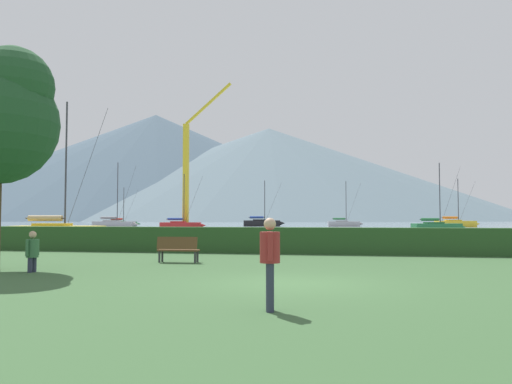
# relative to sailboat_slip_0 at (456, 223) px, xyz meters

# --- Properties ---
(ground_plane) EXTENTS (1000.00, 1000.00, 0.00)m
(ground_plane) POSITION_rel_sailboat_slip_0_xyz_m (-19.14, -86.15, -0.65)
(ground_plane) COLOR #385B33
(harbor_water) EXTENTS (320.00, 246.00, 0.00)m
(harbor_water) POSITION_rel_sailboat_slip_0_xyz_m (-19.14, 50.85, -0.65)
(harbor_water) COLOR #8499A8
(harbor_water) RESTS_ON ground_plane
(hedge_line) EXTENTS (80.00, 1.20, 1.20)m
(hedge_line) POSITION_rel_sailboat_slip_0_xyz_m (-19.14, -75.15, -0.05)
(hedge_line) COLOR #284C23
(hedge_line) RESTS_ON ground_plane
(sailboat_slip_0) EXTENTS (8.14, 3.92, 8.73)m
(sailboat_slip_0) POSITION_rel_sailboat_slip_0_xyz_m (0.00, 0.00, 0.00)
(sailboat_slip_0) COLOR gold
(sailboat_slip_0) RESTS_ON harbor_water
(sailboat_slip_1) EXTENTS (6.83, 3.34, 7.49)m
(sailboat_slip_1) POSITION_rel_sailboat_slip_0_xyz_m (-61.86, -6.10, -0.10)
(sailboat_slip_1) COLOR #236B38
(sailboat_slip_1) RESTS_ON harbor_water
(sailboat_slip_3) EXTENTS (7.07, 2.99, 8.71)m
(sailboat_slip_3) POSITION_rel_sailboat_slip_0_xyz_m (-19.98, 2.24, -0.08)
(sailboat_slip_3) COLOR #9E9EA3
(sailboat_slip_3) RESTS_ON harbor_water
(sailboat_slip_4) EXTENTS (7.10, 2.93, 8.40)m
(sailboat_slip_4) POSITION_rel_sailboat_slip_0_xyz_m (-43.98, -23.05, -0.08)
(sailboat_slip_4) COLOR red
(sailboat_slip_4) RESTS_ON harbor_water
(sailboat_slip_8) EXTENTS (7.86, 3.28, 10.43)m
(sailboat_slip_8) POSITION_rel_sailboat_slip_0_xyz_m (-39.45, -63.72, -0.01)
(sailboat_slip_8) COLOR gold
(sailboat_slip_8) RESTS_ON harbor_water
(sailboat_slip_9) EXTENTS (6.98, 3.58, 8.61)m
(sailboat_slip_9) POSITION_rel_sailboat_slip_0_xyz_m (-7.60, -30.31, -0.08)
(sailboat_slip_9) COLOR #236B38
(sailboat_slip_9) RESTS_ON harbor_water
(sailboat_slip_10) EXTENTS (8.44, 4.02, 9.05)m
(sailboat_slip_10) POSITION_rel_sailboat_slip_0_xyz_m (-36.00, 2.50, 0.02)
(sailboat_slip_10) COLOR black
(sailboat_slip_10) RESTS_ON harbor_water
(sailboat_slip_11) EXTENTS (7.85, 2.80, 10.88)m
(sailboat_slip_11) POSITION_rel_sailboat_slip_0_xyz_m (-57.16, -18.55, 0.00)
(sailboat_slip_11) COLOR #9E9EA3
(sailboat_slip_11) RESTS_ON harbor_water
(park_bench_under_tree) EXTENTS (1.54, 0.53, 0.95)m
(park_bench_under_tree) POSITION_rel_sailboat_slip_0_xyz_m (-23.99, -80.90, -0.13)
(park_bench_under_tree) COLOR brown
(park_bench_under_tree) RESTS_ON ground_plane
(person_seated_viewer) EXTENTS (0.36, 0.57, 1.25)m
(person_seated_viewer) POSITION_rel_sailboat_slip_0_xyz_m (-27.17, -85.01, 0.03)
(person_seated_viewer) COLOR #2D3347
(person_seated_viewer) RESTS_ON ground_plane
(person_standing_walker) EXTENTS (0.36, 0.56, 1.65)m
(person_standing_walker) POSITION_rel_sailboat_slip_0_xyz_m (-19.01, -90.12, 0.32)
(person_standing_walker) COLOR #2D3347
(person_standing_walker) RESTS_ON ground_plane
(dock_crane) EXTENTS (8.36, 2.00, 22.85)m
(dock_crane) POSITION_rel_sailboat_slip_0_xyz_m (-43.74, -20.75, 7.12)
(dock_crane) COLOR #333338
(dock_crane) RESTS_ON ground_plane
(distant_hill_west_ridge) EXTENTS (347.02, 347.02, 78.33)m
(distant_hill_west_ridge) POSITION_rel_sailboat_slip_0_xyz_m (-164.32, 264.87, 38.51)
(distant_hill_west_ridge) COLOR #425666
(distant_hill_west_ridge) RESTS_ON ground_plane
(distant_hill_central_peak) EXTENTS (333.81, 333.81, 63.39)m
(distant_hill_central_peak) POSITION_rel_sailboat_slip_0_xyz_m (-77.01, 253.49, 31.04)
(distant_hill_central_peak) COLOR slate
(distant_hill_central_peak) RESTS_ON ground_plane
(distant_hill_east_ridge) EXTENTS (315.91, 315.91, 79.99)m
(distant_hill_east_ridge) POSITION_rel_sailboat_slip_0_xyz_m (-214.47, 326.22, 39.34)
(distant_hill_east_ridge) COLOR slate
(distant_hill_east_ridge) RESTS_ON ground_plane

